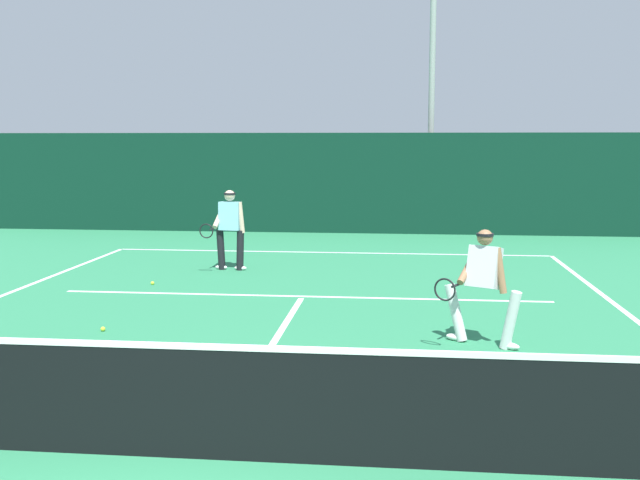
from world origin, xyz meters
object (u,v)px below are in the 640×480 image
Objects in this scene: tennis_ball_extra at (103,329)px; light_pole at (432,53)px; player_far at (230,226)px; player_near at (483,283)px; tennis_ball at (153,283)px.

tennis_ball_extra is 0.01× the size of light_pole.
player_far is at bearing 82.67° from tennis_ball_extra.
light_pole reaches higher than player_near.
light_pole is at bearing -60.70° from player_near.
tennis_ball_extra is (-5.19, 0.15, -0.80)m from player_near.
tennis_ball is at bearing 65.18° from player_far.
light_pole is (5.02, 12.75, 5.18)m from tennis_ball_extra.
player_near is 23.12× the size of tennis_ball.
player_near reaches higher than tennis_ball.
tennis_ball is at bearing -3.32° from player_near.
player_near is 6.92m from player_far.
player_far is 25.00× the size of tennis_ball.
light_pole is (4.37, 7.68, 4.30)m from player_far.
player_near is at bearing -31.87° from tennis_ball.
light_pole is at bearing 68.51° from tennis_ball_extra.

